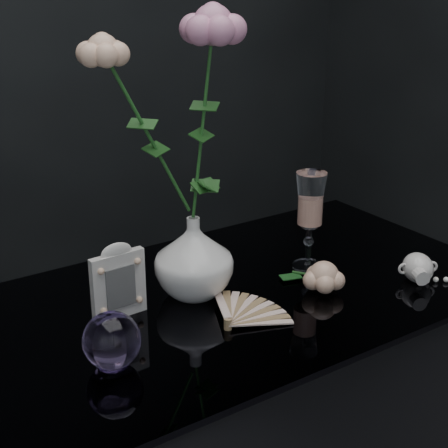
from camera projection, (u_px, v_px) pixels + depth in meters
vase at (194, 257)px, 1.26m from camera, size 0.18×0.18×0.15m
wine_glass at (310, 221)px, 1.37m from camera, size 0.07×0.07×0.20m
picture_frame at (118, 280)px, 1.19m from camera, size 0.11×0.08×0.14m
paperweight at (112, 340)px, 1.05m from camera, size 0.12×0.12×0.09m
paper_fan at (228, 323)px, 1.16m from camera, size 0.23×0.18×0.02m
loose_rose at (324, 276)px, 1.29m from camera, size 0.18×0.21×0.06m
pearl_jar at (418, 266)px, 1.33m from camera, size 0.27×0.27×0.06m
roses at (176, 110)px, 1.15m from camera, size 0.27×0.12×0.43m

